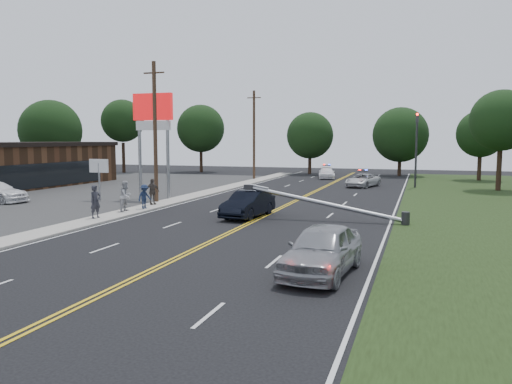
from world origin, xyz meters
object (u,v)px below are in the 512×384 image
(pylon_sign, at_px, (153,120))
(utility_pole_mid, at_px, (155,132))
(small_sign, at_px, (99,169))
(fallen_streetlight, at_px, (333,205))
(bystander_d, at_px, (152,192))
(traffic_signal, at_px, (416,143))
(crashed_sedan, at_px, (248,204))
(emergency_b, at_px, (327,173))
(waiting_sedan, at_px, (322,250))
(bystander_a, at_px, (95,202))
(bystander_c, at_px, (144,197))
(emergency_a, at_px, (363,180))
(bystander_b, at_px, (126,196))
(utility_pole_far, at_px, (254,135))

(pylon_sign, relative_size, utility_pole_mid, 0.80)
(small_sign, bearing_deg, utility_pole_mid, 0.00)
(fallen_streetlight, relative_size, bystander_d, 5.24)
(pylon_sign, height_order, traffic_signal, pylon_sign)
(crashed_sedan, xyz_separation_m, emergency_b, (-0.96, 30.67, -0.12))
(small_sign, relative_size, waiting_sedan, 0.63)
(bystander_a, height_order, bystander_c, bystander_a)
(emergency_a, height_order, emergency_b, emergency_b)
(crashed_sedan, relative_size, bystander_b, 2.47)
(crashed_sedan, distance_m, bystander_a, 8.69)
(emergency_b, xyz_separation_m, bystander_a, (-6.88, -34.42, 0.41))
(fallen_streetlight, xyz_separation_m, bystander_b, (-12.69, -0.95, 0.14))
(fallen_streetlight, relative_size, waiting_sedan, 1.89)
(fallen_streetlight, bearing_deg, bystander_d, 169.50)
(small_sign, relative_size, fallen_streetlight, 0.33)
(bystander_a, bearing_deg, emergency_a, -10.93)
(utility_pole_far, bearing_deg, emergency_a, -20.66)
(pylon_sign, xyz_separation_m, small_sign, (-3.50, -2.00, -3.66))
(waiting_sedan, xyz_separation_m, bystander_c, (-13.76, 11.56, 0.05))
(fallen_streetlight, relative_size, emergency_b, 2.10)
(emergency_b, distance_m, bystander_a, 35.11)
(waiting_sedan, height_order, bystander_c, waiting_sedan)
(emergency_b, bearing_deg, bystander_d, -115.29)
(crashed_sedan, bearing_deg, bystander_b, -168.30)
(pylon_sign, xyz_separation_m, bystander_d, (1.90, -3.63, -4.98))
(small_sign, bearing_deg, bystander_b, -42.04)
(utility_pole_mid, relative_size, crashed_sedan, 2.14)
(traffic_signal, relative_size, bystander_d, 3.95)
(traffic_signal, bearing_deg, bystander_d, -130.72)
(small_sign, height_order, bystander_c, small_sign)
(waiting_sedan, height_order, bystander_a, bystander_a)
(utility_pole_far, relative_size, crashed_sedan, 2.14)
(pylon_sign, relative_size, traffic_signal, 1.13)
(utility_pole_far, xyz_separation_m, waiting_sedan, (14.91, -37.11, -4.24))
(utility_pole_far, relative_size, emergency_a, 2.21)
(bystander_d, bearing_deg, bystander_c, -130.19)
(bystander_d, bearing_deg, bystander_b, -144.63)
(small_sign, bearing_deg, bystander_a, -55.58)
(waiting_sedan, xyz_separation_m, bystander_d, (-14.31, 13.48, 0.17))
(utility_pole_mid, distance_m, utility_pole_far, 22.00)
(fallen_streetlight, height_order, bystander_c, fallen_streetlight)
(utility_pole_mid, height_order, bystander_d, utility_pole_mid)
(small_sign, xyz_separation_m, traffic_signal, (22.30, 18.00, 1.87))
(fallen_streetlight, relative_size, utility_pole_far, 0.94)
(fallen_streetlight, relative_size, bystander_b, 4.96)
(crashed_sedan, bearing_deg, pylon_sign, 153.26)
(bystander_b, distance_m, bystander_c, 1.49)
(emergency_b, relative_size, bystander_b, 2.36)
(waiting_sedan, bearing_deg, crashed_sedan, 125.82)
(pylon_sign, distance_m, waiting_sedan, 24.13)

